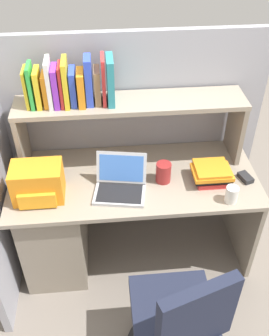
% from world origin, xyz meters
% --- Properties ---
extents(ground_plane, '(8.00, 8.00, 0.00)m').
position_xyz_m(ground_plane, '(0.00, 0.00, 0.00)').
color(ground_plane, slate).
extents(desk, '(1.60, 0.70, 0.73)m').
position_xyz_m(desk, '(-0.39, 0.00, 0.40)').
color(desk, gray).
rests_on(desk, ground_plane).
extents(cubicle_partition_rear, '(1.84, 0.05, 1.55)m').
position_xyz_m(cubicle_partition_rear, '(0.00, 0.38, 0.78)').
color(cubicle_partition_rear, '#9E9EA8').
rests_on(cubicle_partition_rear, ground_plane).
extents(overhead_hutch, '(1.44, 0.28, 0.45)m').
position_xyz_m(overhead_hutch, '(0.00, 0.20, 1.08)').
color(overhead_hutch, gray).
rests_on(overhead_hutch, desk).
extents(reference_books_on_shelf, '(0.52, 0.18, 0.29)m').
position_xyz_m(reference_books_on_shelf, '(-0.34, 0.20, 1.31)').
color(reference_books_on_shelf, yellow).
rests_on(reference_books_on_shelf, overhead_hutch).
extents(laptop, '(0.35, 0.32, 0.22)m').
position_xyz_m(laptop, '(-0.09, -0.11, 0.78)').
color(laptop, '#B7BABF').
rests_on(laptop, desk).
extents(backpack, '(0.30, 0.22, 0.22)m').
position_xyz_m(backpack, '(-0.59, -0.12, 0.84)').
color(backpack, orange).
rests_on(backpack, desk).
extents(computer_mouse, '(0.09, 0.12, 0.03)m').
position_xyz_m(computer_mouse, '(0.71, -0.09, 0.75)').
color(computer_mouse, '#262628').
rests_on(computer_mouse, desk).
extents(paper_cup, '(0.08, 0.08, 0.11)m').
position_xyz_m(paper_cup, '(0.56, -0.27, 0.78)').
color(paper_cup, white).
rests_on(paper_cup, desk).
extents(snack_canister, '(0.10, 0.10, 0.13)m').
position_xyz_m(snack_canister, '(0.18, -0.05, 0.80)').
color(snack_canister, maroon).
rests_on(snack_canister, desk).
extents(desk_book_stack, '(0.25, 0.21, 0.11)m').
position_xyz_m(desk_book_stack, '(0.49, -0.07, 0.79)').
color(desk_book_stack, red).
rests_on(desk_book_stack, desk).
extents(office_chair, '(0.52, 0.54, 0.93)m').
position_xyz_m(office_chair, '(0.15, -0.85, 0.39)').
color(office_chair, black).
rests_on(office_chair, ground_plane).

